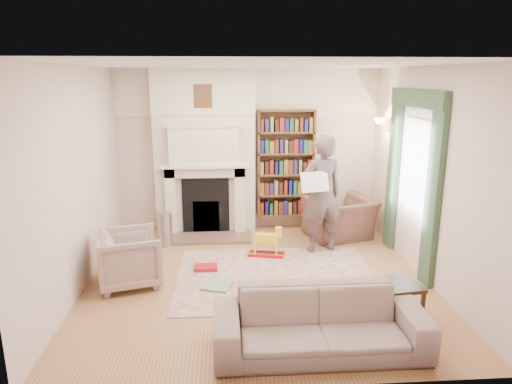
{
  "coord_description": "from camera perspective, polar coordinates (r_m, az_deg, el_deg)",
  "views": [
    {
      "loc": [
        -0.41,
        -5.69,
        2.66
      ],
      "look_at": [
        0.0,
        0.25,
        1.15
      ],
      "focal_mm": 32.0,
      "sensor_mm": 36.0,
      "label": 1
    }
  ],
  "objects": [
    {
      "name": "floor",
      "position": [
        6.29,
        0.16,
        -10.77
      ],
      "size": [
        4.5,
        4.5,
        0.0
      ],
      "primitive_type": "plane",
      "color": "olive",
      "rests_on": "ground"
    },
    {
      "name": "ceiling",
      "position": [
        5.7,
        0.18,
        15.64
      ],
      "size": [
        4.5,
        4.5,
        0.0
      ],
      "primitive_type": "plane",
      "rotation": [
        3.14,
        0.0,
        0.0
      ],
      "color": "white",
      "rests_on": "wall_back"
    },
    {
      "name": "wall_back",
      "position": [
        8.05,
        -0.99,
        5.23
      ],
      "size": [
        4.5,
        0.0,
        4.5
      ],
      "primitive_type": "plane",
      "rotation": [
        1.57,
        0.0,
        0.0
      ],
      "color": "white",
      "rests_on": "floor"
    },
    {
      "name": "wall_front",
      "position": [
        3.68,
        2.71,
        -5.78
      ],
      "size": [
        4.5,
        0.0,
        4.5
      ],
      "primitive_type": "plane",
      "rotation": [
        -1.57,
        0.0,
        0.0
      ],
      "color": "white",
      "rests_on": "floor"
    },
    {
      "name": "wall_left",
      "position": [
        6.11,
        -21.39,
        1.34
      ],
      "size": [
        0.0,
        4.5,
        4.5
      ],
      "primitive_type": "plane",
      "rotation": [
        1.57,
        0.0,
        1.57
      ],
      "color": "white",
      "rests_on": "floor"
    },
    {
      "name": "wall_right",
      "position": [
        6.4,
        20.69,
        1.96
      ],
      "size": [
        0.0,
        4.5,
        4.5
      ],
      "primitive_type": "plane",
      "rotation": [
        1.57,
        0.0,
        -1.57
      ],
      "color": "white",
      "rests_on": "floor"
    },
    {
      "name": "fireplace",
      "position": [
        7.85,
        -6.41,
        4.81
      ],
      "size": [
        1.7,
        0.58,
        2.8
      ],
      "color": "white",
      "rests_on": "floor"
    },
    {
      "name": "bookcase",
      "position": [
        8.02,
        3.72,
        3.53
      ],
      "size": [
        1.0,
        0.24,
        1.85
      ],
      "primitive_type": "cube",
      "color": "brown",
      "rests_on": "floor"
    },
    {
      "name": "window",
      "position": [
        6.75,
        19.23,
        3.11
      ],
      "size": [
        0.02,
        0.9,
        1.3
      ],
      "primitive_type": "cube",
      "color": "silver",
      "rests_on": "wall_right"
    },
    {
      "name": "curtain_left",
      "position": [
        6.16,
        21.24,
        -0.45
      ],
      "size": [
        0.07,
        0.32,
        2.4
      ],
      "primitive_type": "cube",
      "color": "#2F4A31",
      "rests_on": "floor"
    },
    {
      "name": "curtain_right",
      "position": [
        7.42,
        16.75,
        2.28
      ],
      "size": [
        0.07,
        0.32,
        2.4
      ],
      "primitive_type": "cube",
      "color": "#2F4A31",
      "rests_on": "floor"
    },
    {
      "name": "pelmet",
      "position": [
        6.63,
        19.53,
        11.02
      ],
      "size": [
        0.09,
        1.7,
        0.24
      ],
      "primitive_type": "cube",
      "color": "#2F4A31",
      "rests_on": "wall_right"
    },
    {
      "name": "wall_sconce",
      "position": [
        7.63,
        14.87,
        8.05
      ],
      "size": [
        0.2,
        0.24,
        0.24
      ],
      "primitive_type": null,
      "color": "gold",
      "rests_on": "wall_right"
    },
    {
      "name": "rug",
      "position": [
        6.34,
        2.51,
        -10.5
      ],
      "size": [
        2.71,
        2.1,
        0.01
      ],
      "primitive_type": "cube",
      "rotation": [
        0.0,
        0.0,
        -0.01
      ],
      "color": "beige",
      "rests_on": "floor"
    },
    {
      "name": "armchair_reading",
      "position": [
        7.84,
        10.35,
        -3.23
      ],
      "size": [
        1.24,
        1.15,
        0.67
      ],
      "primitive_type": "imported",
      "rotation": [
        0.0,
        0.0,
        3.41
      ],
      "color": "#4C2E28",
      "rests_on": "floor"
    },
    {
      "name": "armchair_left",
      "position": [
        6.23,
        -15.56,
        -7.99
      ],
      "size": [
        0.97,
        0.96,
        0.72
      ],
      "primitive_type": "imported",
      "rotation": [
        0.0,
        0.0,
        1.85
      ],
      "color": "#BBAF9A",
      "rests_on": "floor"
    },
    {
      "name": "sofa",
      "position": [
        4.72,
        8.01,
        -15.84
      ],
      "size": [
        2.09,
        0.82,
        0.61
      ],
      "primitive_type": "imported",
      "rotation": [
        0.0,
        0.0,
        0.0
      ],
      "color": "gray",
      "rests_on": "floor"
    },
    {
      "name": "man_reading",
      "position": [
        7.02,
        8.18,
        -0.29
      ],
      "size": [
        0.76,
        0.6,
        1.83
      ],
      "primitive_type": "imported",
      "rotation": [
        0.0,
        0.0,
        3.4
      ],
      "color": "#554744",
      "rests_on": "floor"
    },
    {
      "name": "newspaper",
      "position": [
        6.74,
        7.36,
        1.27
      ],
      "size": [
        0.45,
        0.23,
        0.29
      ],
      "primitive_type": "cube",
      "rotation": [
        -0.35,
        0.0,
        0.26
      ],
      "color": "white",
      "rests_on": "man_reading"
    },
    {
      "name": "coffee_table",
      "position": [
        5.41,
        16.0,
        -13.13
      ],
      "size": [
        0.75,
        0.53,
        0.45
      ],
      "primitive_type": null,
      "rotation": [
        0.0,
        0.0,
        0.12
      ],
      "color": "#312111",
      "rests_on": "floor"
    },
    {
      "name": "paraffin_heater",
      "position": [
        7.5,
        -11.35,
        -4.58
      ],
      "size": [
        0.27,
        0.27,
        0.55
      ],
      "primitive_type": "cylinder",
      "rotation": [
        0.0,
        0.0,
        0.11
      ],
      "color": "#989B9F",
      "rests_on": "floor"
    },
    {
      "name": "rocking_horse",
      "position": [
        6.93,
        1.3,
        -6.2
      ],
      "size": [
        0.58,
        0.33,
        0.48
      ],
      "primitive_type": null,
      "rotation": [
        0.0,
        0.0,
        -0.23
      ],
      "color": "yellow",
      "rests_on": "rug"
    },
    {
      "name": "board_game",
      "position": [
        6.07,
        -4.87,
        -11.53
      ],
      "size": [
        0.44,
        0.44,
        0.03
      ],
      "primitive_type": "cube",
      "rotation": [
        0.0,
        0.0,
        -0.31
      ],
      "color": "#D0CB49",
      "rests_on": "rug"
    },
    {
      "name": "game_box_lid",
      "position": [
        6.57,
        -6.29,
        -9.37
      ],
      "size": [
        0.33,
        0.22,
        0.05
      ],
      "primitive_type": "cube",
      "rotation": [
        0.0,
        0.0,
        0.01
      ],
      "color": "#AE1320",
      "rests_on": "rug"
    },
    {
      "name": "comic_annuals",
      "position": [
        6.04,
        2.92,
        -11.72
      ],
      "size": [
        0.77,
        0.68,
        0.02
      ],
      "color": "red",
      "rests_on": "rug"
    }
  ]
}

